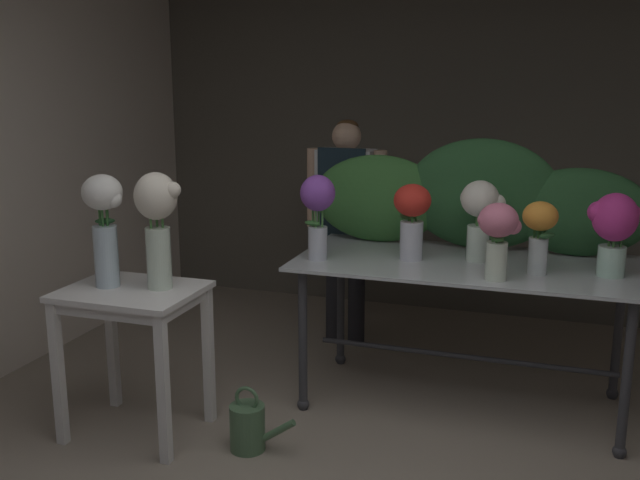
{
  "coord_description": "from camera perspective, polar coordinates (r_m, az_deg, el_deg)",
  "views": [
    {
      "loc": [
        0.75,
        -2.14,
        1.87
      ],
      "look_at": [
        -0.46,
        1.43,
        1.02
      ],
      "focal_mm": 41.04,
      "sensor_mm": 36.0,
      "label": 1
    }
  ],
  "objects": [
    {
      "name": "vase_magenta_dahlias",
      "position": [
        4.02,
        21.9,
        0.95
      ],
      "size": [
        0.26,
        0.23,
        0.43
      ],
      "color": "silver",
      "rests_on": "display_table_glass"
    },
    {
      "name": "wall_left",
      "position": [
        5.22,
        -21.53,
        5.81
      ],
      "size": [
        0.12,
        3.77,
        2.64
      ],
      "primitive_type": "cube",
      "color": "beige",
      "rests_on": "ground"
    },
    {
      "name": "vase_sunset_tulips",
      "position": [
        3.94,
        16.72,
        0.69
      ],
      "size": [
        0.18,
        0.18,
        0.38
      ],
      "color": "silver",
      "rests_on": "display_table_glass"
    },
    {
      "name": "vase_scarlet_hydrangea",
      "position": [
        4.1,
        7.22,
        1.84
      ],
      "size": [
        0.21,
        0.21,
        0.43
      ],
      "color": "silver",
      "rests_on": "display_table_glass"
    },
    {
      "name": "vase_rosy_stock",
      "position": [
        3.77,
        13.71,
        0.51
      ],
      "size": [
        0.22,
        0.2,
        0.4
      ],
      "color": "silver",
      "rests_on": "display_table_glass"
    },
    {
      "name": "display_table_glass",
      "position": [
        4.19,
        11.28,
        -3.39
      ],
      "size": [
        1.88,
        0.92,
        0.86
      ],
      "color": "silver",
      "rests_on": "ground"
    },
    {
      "name": "ground_plane",
      "position": [
        4.44,
        7.41,
        -12.23
      ],
      "size": [
        8.03,
        8.03,
        0.0
      ],
      "primitive_type": "plane",
      "color": "gray"
    },
    {
      "name": "wall_back",
      "position": [
        5.86,
        11.35,
        7.11
      ],
      "size": [
        5.2,
        0.12,
        2.64
      ],
      "primitive_type": "cube",
      "color": "#5B564C",
      "rests_on": "ground"
    },
    {
      "name": "vase_ivory_carnations",
      "position": [
        4.13,
        12.35,
        2.11
      ],
      "size": [
        0.25,
        0.21,
        0.45
      ],
      "color": "silver",
      "rests_on": "display_table_glass"
    },
    {
      "name": "foliage_backdrop",
      "position": [
        4.43,
        11.91,
        3.03
      ],
      "size": [
        1.98,
        0.21,
        0.66
      ],
      "color": "#387033",
      "rests_on": "display_table_glass"
    },
    {
      "name": "side_table_white",
      "position": [
        3.92,
        -14.41,
        -5.34
      ],
      "size": [
        0.69,
        0.55,
        0.8
      ],
      "color": "white",
      "rests_on": "ground"
    },
    {
      "name": "watering_can",
      "position": [
        3.84,
        -5.61,
        -14.27
      ],
      "size": [
        0.35,
        0.18,
        0.34
      ],
      "color": "#4C704C",
      "rests_on": "ground"
    },
    {
      "name": "florist",
      "position": [
        5.08,
        2.02,
        2.45
      ],
      "size": [
        0.57,
        0.24,
        1.57
      ],
      "color": "#232328",
      "rests_on": "ground"
    },
    {
      "name": "vase_violet_peonies",
      "position": [
        4.06,
        -0.19,
        2.47
      ],
      "size": [
        0.2,
        0.2,
        0.48
      ],
      "color": "silver",
      "rests_on": "display_table_glass"
    },
    {
      "name": "vase_white_roses_tall",
      "position": [
        3.88,
        -16.49,
        1.33
      ],
      "size": [
        0.23,
        0.21,
        0.58
      ],
      "color": "silver",
      "rests_on": "side_table_white"
    },
    {
      "name": "vase_cream_lisianthus_tall",
      "position": [
        3.77,
        -12.56,
        1.48
      ],
      "size": [
        0.25,
        0.22,
        0.6
      ],
      "color": "silver",
      "rests_on": "side_table_white"
    }
  ]
}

